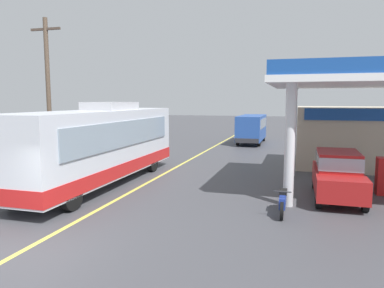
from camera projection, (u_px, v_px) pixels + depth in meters
ground at (210, 149)px, 28.23m from camera, size 120.00×120.00×0.00m
lane_divider_stripe at (192, 159)px, 23.47m from camera, size 0.16×50.00×0.01m
coach_bus_main at (101, 146)px, 16.28m from camera, size 2.60×11.04×3.69m
gas_station_roadside at (369, 123)px, 18.27m from camera, size 9.10×11.95×5.10m
car_at_pump at (338, 172)px, 13.94m from camera, size 1.70×4.20×1.82m
minibus_opposing_lane at (252, 127)px, 31.82m from camera, size 2.04×6.13×2.44m
motorcycle_parked_forecourt at (283, 201)px, 12.05m from camera, size 0.55×1.80×0.92m
pedestrian_near_pump at (333, 167)px, 15.48m from camera, size 0.55×0.22×1.66m
utility_pole_roadside at (48, 91)px, 19.72m from camera, size 1.80×0.24×8.14m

